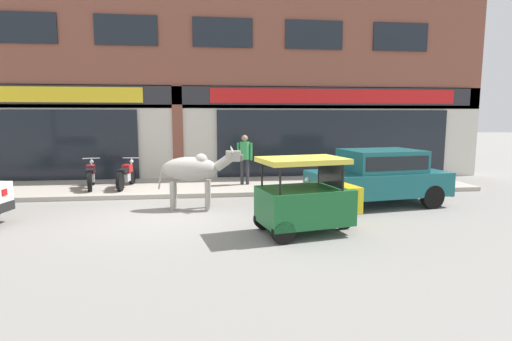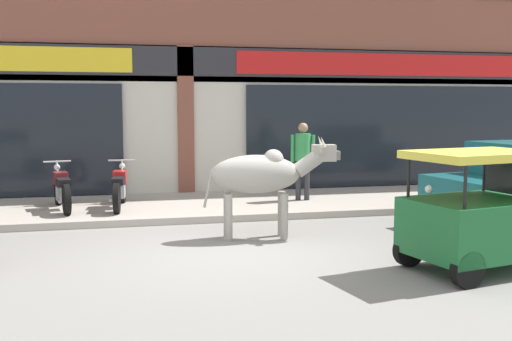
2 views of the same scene
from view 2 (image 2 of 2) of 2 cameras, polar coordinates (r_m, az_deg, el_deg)
name	(u,v)px [view 2 (image 2 of 2)]	position (r m, az deg, el deg)	size (l,w,h in m)	color
ground_plane	(228,253)	(8.54, -2.64, -7.90)	(90.00, 90.00, 0.00)	gray
sidewalk	(195,206)	(12.17, -5.82, -3.36)	(19.00, 3.11, 0.13)	#A8A093
shop_building	(183,14)	(13.94, -6.99, 14.59)	(23.00, 1.40, 8.69)	brown
cow	(262,175)	(9.33, 0.57, -0.42)	(2.15, 0.68, 1.61)	#9E998E
auto_rickshaw	(483,219)	(8.10, 20.78, -4.31)	(2.11, 1.48, 1.52)	black
motorcycle_0	(62,189)	(11.83, -18.01, -1.71)	(0.62, 1.79, 0.88)	black
motorcycle_1	(120,188)	(11.74, -12.87, -1.62)	(0.52, 1.81, 0.88)	black
pedestrian	(303,153)	(12.37, 4.48, 1.70)	(0.48, 0.32, 1.60)	#2D2D33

